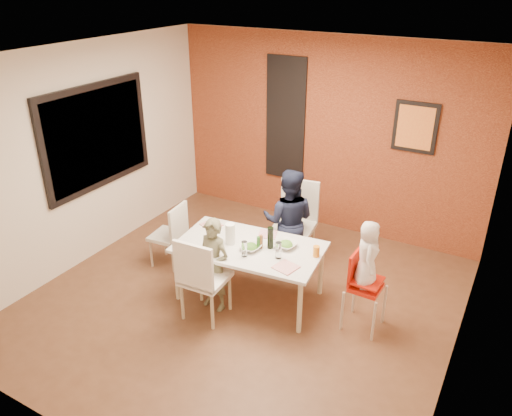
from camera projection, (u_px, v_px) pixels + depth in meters
The scene contains 35 objects.
ground at pixel (243, 300), 5.72m from camera, with size 4.50×4.50×0.00m, color brown.
ceiling at pixel (240, 58), 4.55m from camera, with size 4.50×4.50×0.02m, color silver.
wall_back at pixel (325, 135), 6.90m from camera, with size 4.50×0.02×2.70m, color beige.
wall_front at pixel (71, 311), 3.37m from camera, with size 4.50×0.02×2.70m, color beige.
wall_left at pixel (85, 156), 6.13m from camera, with size 0.02×4.50×2.70m, color beige.
wall_right at pixel (474, 247), 4.14m from camera, with size 0.02×4.50×2.70m, color beige.
brick_accent_wall at pixel (325, 136), 6.88m from camera, with size 4.50×0.02×2.70m, color maroon.
picture_window_frame at pixel (97, 137), 6.19m from camera, with size 0.05×1.70×1.30m, color black.
picture_window_pane at pixel (98, 137), 6.18m from camera, with size 0.02×1.55×1.15m, color black.
glassblock_strip at pixel (286, 119), 7.07m from camera, with size 0.55×0.03×1.70m, color silver.
glassblock_surround at pixel (286, 119), 7.07m from camera, with size 0.60×0.03×1.76m, color black.
art_print_frame at pixel (415, 127), 6.20m from camera, with size 0.54×0.03×0.64m, color black.
art_print_canvas at pixel (415, 128), 6.19m from camera, with size 0.44×0.01×0.54m, color orange.
dining_table at pixel (249, 250), 5.54m from camera, with size 1.69×1.06×0.67m.
chair_near at pixel (201, 276), 5.19m from camera, with size 0.48×0.48×0.98m.
chair_far at pixel (296, 218), 6.30m from camera, with size 0.56×0.56×1.06m.
chair_left at pixel (172, 232), 6.21m from camera, with size 0.43×0.43×0.84m.
high_chair at pixel (362, 283), 5.11m from camera, with size 0.38×0.38×0.87m.
child_near at pixel (214, 265), 5.39m from camera, with size 0.40×0.26×1.08m, color brown.
child_far at pixel (289, 221), 6.06m from camera, with size 0.65×0.51×1.33m, color black.
toddler at pixel (368, 255), 4.95m from camera, with size 0.35×0.23×0.72m, color silver.
plate_near_left at pixel (196, 253), 5.35m from camera, with size 0.23×0.23×0.01m, color silver.
plate_far_mid at pixel (268, 234), 5.74m from camera, with size 0.20×0.20×0.01m, color white.
plate_near_right at pixel (286, 267), 5.11m from camera, with size 0.22×0.22×0.01m, color white.
plate_far_left at pixel (211, 225), 5.95m from camera, with size 0.21×0.21×0.01m, color silver.
salad_bowl_a at pixel (251, 247), 5.43m from camera, with size 0.22×0.22×0.05m, color white.
salad_bowl_b at pixel (286, 245), 5.48m from camera, with size 0.24×0.24×0.06m, color white.
wine_bottle at pixel (270, 238), 5.42m from camera, with size 0.07×0.07×0.25m, color black.
wine_glass_a at pixel (244, 249), 5.28m from camera, with size 0.06×0.06×0.18m, color white.
wine_glass_b at pixel (278, 250), 5.24m from camera, with size 0.07×0.07×0.19m, color white.
paper_towel_roll at pixel (230, 234), 5.51m from camera, with size 0.11×0.11×0.24m, color white.
condiment_red at pixel (261, 241), 5.46m from camera, with size 0.04×0.04×0.14m, color red.
condiment_green at pixel (258, 243), 5.43m from camera, with size 0.04×0.04×0.14m, color #2B6722.
condiment_brown at pixel (261, 242), 5.44m from camera, with size 0.04×0.04×0.15m, color brown.
sippy_cup at pixel (316, 251), 5.29m from camera, with size 0.07×0.07×0.12m, color orange.
Camera 1 is at (2.44, -4.01, 3.45)m, focal length 35.00 mm.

